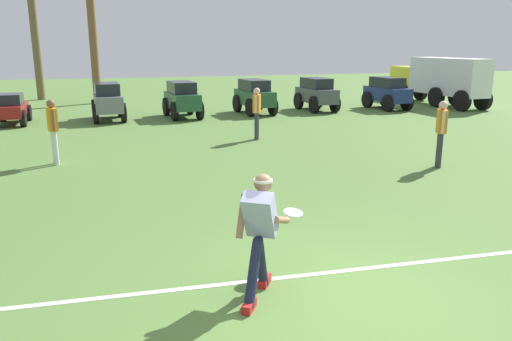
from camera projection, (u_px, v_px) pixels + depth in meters
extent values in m
plane|color=#527736|center=(342.00, 298.00, 5.72)|extent=(80.00, 80.00, 0.00)
cube|color=white|center=(320.00, 273.00, 6.32)|extent=(22.47, 1.15, 0.01)
cylinder|color=#191E38|center=(261.00, 262.00, 5.80)|extent=(0.29, 0.36, 0.72)
cube|color=red|center=(265.00, 281.00, 6.02)|extent=(0.23, 0.27, 0.10)
cylinder|color=#191E38|center=(253.00, 274.00, 5.51)|extent=(0.34, 0.43, 0.69)
cube|color=red|center=(249.00, 306.00, 5.45)|extent=(0.23, 0.27, 0.10)
cube|color=#9EA3D1|center=(260.00, 215.00, 5.61)|extent=(0.51, 0.53, 0.57)
sphere|color=#936B4C|center=(263.00, 183.00, 5.63)|extent=(0.29, 0.29, 0.21)
cylinder|color=white|center=(263.00, 180.00, 5.63)|extent=(0.30, 0.30, 0.03)
cylinder|color=#936B4C|center=(281.00, 220.00, 5.85)|extent=(0.38, 0.52, 0.27)
cylinder|color=#936B4C|center=(242.00, 216.00, 5.62)|extent=(0.22, 0.28, 0.49)
cylinder|color=white|center=(293.00, 213.00, 6.37)|extent=(0.35, 0.35, 0.06)
cylinder|color=#33333D|center=(256.00, 127.00, 15.00)|extent=(0.15, 0.15, 0.82)
cylinder|color=#33333D|center=(257.00, 126.00, 15.17)|extent=(0.15, 0.15, 0.82)
cube|color=orange|center=(257.00, 104.00, 14.92)|extent=(0.33, 0.39, 0.54)
cylinder|color=beige|center=(256.00, 104.00, 14.72)|extent=(0.10, 0.10, 0.52)
cylinder|color=beige|center=(258.00, 102.00, 15.12)|extent=(0.10, 0.10, 0.52)
sphere|color=beige|center=(257.00, 91.00, 14.83)|extent=(0.27, 0.27, 0.20)
cylinder|color=#33333D|center=(440.00, 151.00, 11.60)|extent=(0.15, 0.15, 0.82)
cylinder|color=#33333D|center=(439.00, 149.00, 11.77)|extent=(0.15, 0.15, 0.82)
cube|color=orange|center=(442.00, 121.00, 11.51)|extent=(0.34, 0.39, 0.54)
cylinder|color=beige|center=(443.00, 122.00, 11.31)|extent=(0.10, 0.10, 0.52)
cylinder|color=beige|center=(441.00, 120.00, 11.71)|extent=(0.10, 0.10, 0.52)
sphere|color=beige|center=(443.00, 105.00, 11.42)|extent=(0.27, 0.27, 0.20)
cylinder|color=silver|center=(56.00, 148.00, 11.89)|extent=(0.13, 0.13, 0.82)
cylinder|color=silver|center=(54.00, 147.00, 12.04)|extent=(0.13, 0.13, 0.82)
cube|color=orange|center=(52.00, 119.00, 11.80)|extent=(0.28, 0.38, 0.54)
cylinder|color=brown|center=(54.00, 120.00, 11.62)|extent=(0.09, 0.09, 0.52)
cylinder|color=brown|center=(51.00, 118.00, 11.97)|extent=(0.09, 0.09, 0.52)
sphere|color=brown|center=(51.00, 104.00, 11.71)|extent=(0.24, 0.24, 0.20)
cube|color=maroon|center=(12.00, 110.00, 17.97)|extent=(0.94, 2.22, 0.42)
cube|color=#1E232B|center=(10.00, 99.00, 17.78)|extent=(0.81, 1.11, 0.38)
cylinder|color=black|center=(2.00, 114.00, 18.60)|extent=(0.19, 0.60, 0.60)
cylinder|color=black|center=(29.00, 113.00, 18.87)|extent=(0.19, 0.60, 0.60)
cylinder|color=black|center=(23.00, 118.00, 17.44)|extent=(0.19, 0.60, 0.60)
cube|color=slate|center=(108.00, 103.00, 18.89)|extent=(1.10, 2.40, 0.60)
cube|color=#1E232B|center=(107.00, 89.00, 18.81)|extent=(0.94, 1.59, 0.44)
cylinder|color=black|center=(94.00, 109.00, 19.52)|extent=(0.22, 0.73, 0.72)
cylinder|color=black|center=(120.00, 108.00, 19.84)|extent=(0.22, 0.73, 0.72)
cylinder|color=black|center=(96.00, 114.00, 18.10)|extent=(0.22, 0.73, 0.72)
cylinder|color=black|center=(124.00, 113.00, 18.41)|extent=(0.22, 0.73, 0.72)
cube|color=#235133|center=(182.00, 101.00, 19.57)|extent=(1.18, 2.43, 0.60)
cube|color=#1E232B|center=(181.00, 87.00, 19.49)|extent=(0.99, 1.62, 0.44)
cylinder|color=black|center=(166.00, 107.00, 20.18)|extent=(0.24, 0.73, 0.72)
cylinder|color=black|center=(190.00, 106.00, 20.52)|extent=(0.24, 0.73, 0.72)
cylinder|color=black|center=(174.00, 111.00, 18.77)|extent=(0.24, 0.73, 0.72)
cylinder|color=black|center=(200.00, 110.00, 19.11)|extent=(0.24, 0.73, 0.72)
cube|color=#235133|center=(255.00, 98.00, 20.68)|extent=(1.20, 2.43, 0.60)
cube|color=#1E232B|center=(254.00, 85.00, 20.59)|extent=(1.01, 1.63, 0.44)
cylinder|color=black|center=(237.00, 103.00, 21.27)|extent=(0.25, 0.73, 0.72)
cylinder|color=black|center=(258.00, 102.00, 21.63)|extent=(0.25, 0.73, 0.72)
cylinder|color=black|center=(250.00, 108.00, 19.87)|extent=(0.25, 0.73, 0.72)
cylinder|color=black|center=(273.00, 106.00, 20.23)|extent=(0.25, 0.73, 0.72)
cube|color=#474C51|center=(316.00, 95.00, 21.63)|extent=(1.13, 2.41, 0.60)
cube|color=#1E232B|center=(316.00, 83.00, 21.55)|extent=(0.96, 1.60, 0.44)
cylinder|color=black|center=(299.00, 101.00, 22.25)|extent=(0.22, 0.73, 0.72)
cylinder|color=black|center=(318.00, 100.00, 22.58)|extent=(0.22, 0.73, 0.72)
cylinder|color=black|center=(314.00, 105.00, 20.83)|extent=(0.22, 0.73, 0.72)
cylinder|color=black|center=(335.00, 104.00, 21.16)|extent=(0.22, 0.73, 0.72)
cube|color=navy|center=(387.00, 94.00, 22.11)|extent=(1.18, 2.43, 0.60)
cube|color=#1E232B|center=(387.00, 82.00, 22.03)|extent=(0.99, 1.62, 0.44)
cylinder|color=black|center=(367.00, 100.00, 22.72)|extent=(0.24, 0.73, 0.72)
cylinder|color=black|center=(385.00, 99.00, 23.06)|extent=(0.24, 0.73, 0.72)
cylinder|color=black|center=(388.00, 103.00, 21.31)|extent=(0.24, 0.73, 0.72)
cylinder|color=black|center=(407.00, 102.00, 21.66)|extent=(0.24, 0.73, 0.72)
cube|color=yellow|center=(408.00, 78.00, 25.65)|extent=(1.16, 1.76, 1.15)
cube|color=white|center=(448.00, 76.00, 22.90)|extent=(1.41, 4.26, 1.65)
cylinder|color=black|center=(402.00, 92.00, 25.32)|extent=(0.30, 0.91, 0.90)
cylinder|color=black|center=(421.00, 91.00, 25.70)|extent=(0.30, 0.91, 0.90)
cylinder|color=black|center=(436.00, 97.00, 22.94)|extent=(0.30, 0.91, 0.90)
cylinder|color=black|center=(456.00, 96.00, 23.32)|extent=(0.30, 0.91, 0.90)
cylinder|color=black|center=(462.00, 101.00, 21.44)|extent=(0.30, 0.91, 0.90)
cylinder|color=black|center=(483.00, 100.00, 21.82)|extent=(0.30, 0.91, 0.90)
cylinder|color=brown|center=(35.00, 36.00, 25.25)|extent=(0.40, 0.40, 6.40)
cylinder|color=brown|center=(92.00, 26.00, 23.60)|extent=(0.38, 0.38, 7.25)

